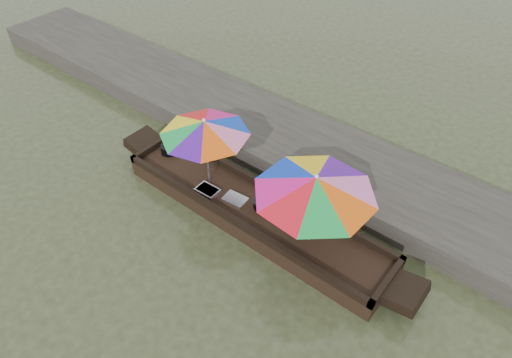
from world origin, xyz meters
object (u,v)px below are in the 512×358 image
Objects in this scene: supply_bag at (289,207)px; umbrella_bow at (207,152)px; cooking_pot at (169,149)px; charcoal_grill at (263,204)px; vendor at (303,204)px; umbrella_stern at (313,209)px; tray_crayfish at (208,191)px; boat_hull at (253,213)px; tray_scallop at (235,199)px.

supply_bag is 0.16× the size of umbrella_bow.
cooking_pot reaches higher than charcoal_grill.
umbrella_stern reaches higher than vendor.
supply_bag reaches higher than tray_crayfish.
umbrella_stern is at bearing -5.75° from charcoal_grill.
tray_crayfish is at bearing -164.68° from boat_hull.
umbrella_bow is at bearing -33.62° from vendor.
boat_hull is at bearing -3.47° from cooking_pot.
tray_scallop is 1.50m from vendor.
umbrella_stern reaches higher than charcoal_grill.
tray_scallop is at bearing -6.50° from umbrella_bow.
tray_scallop is 0.41× the size of vendor.
charcoal_grill is 1.47m from umbrella_bow.
umbrella_bow is at bearing -169.78° from supply_bag.
boat_hull is 1.62m from umbrella_stern.
tray_crayfish is (1.54, -0.41, -0.05)m from cooking_pot.
boat_hull is 0.76m from supply_bag.
boat_hull is 2.77× the size of umbrella_stern.
tray_crayfish is 0.41× the size of vendor.
umbrella_bow reaches higher than cooking_pot.
boat_hull is at bearing -27.81° from vendor.
vendor reaches higher than cooking_pot.
charcoal_grill is at bearing 5.16° from umbrella_bow.
vendor is at bearing 0.70° from cooking_pot.
tray_scallop is at bearing -166.79° from boat_hull.
supply_bag is 1.90m from umbrella_bow.
tray_crayfish is 1.16m from charcoal_grill.
supply_bag reaches higher than boat_hull.
tray_crayfish is 0.80m from umbrella_bow.
cooking_pot is 1.59m from tray_crayfish.
vendor is at bearing 5.18° from charcoal_grill.
tray_scallop is 0.22× the size of umbrella_stern.
supply_bag is at bearing 22.23° from tray_scallop.
tray_crayfish is 0.22× the size of umbrella_stern.
vendor is at bearing 13.11° from tray_crayfish.
tray_crayfish is (-0.95, -0.26, 0.22)m from boat_hull.
vendor is (1.00, 0.19, 0.73)m from boat_hull.
tray_scallop is 0.27× the size of umbrella_bow.
cooking_pot is 2.13m from tray_scallop.
cooking_pot is 0.18× the size of umbrella_stern.
tray_crayfish is 1.27× the size of charcoal_grill.
umbrella_stern is (3.79, -0.15, 0.68)m from cooking_pot.
charcoal_grill reaches higher than tray_scallop.
cooking_pot is 0.33× the size of vendor.
supply_bag is at bearing 23.21° from charcoal_grill.
boat_hull is 1.49m from umbrella_bow.
umbrella_stern is (0.31, -0.19, 0.22)m from vendor.
tray_crayfish is 1.64× the size of supply_bag.
boat_hull is 0.43m from tray_scallop.
charcoal_grill is at bearing 37.98° from boat_hull.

